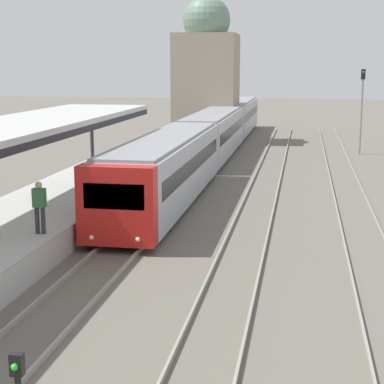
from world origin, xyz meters
TOP-DOWN VIEW (x-y plane):
  - person_on_platform at (-2.06, 15.84)m, footprint 0.40×0.22m
  - train_near at (0.00, 40.12)m, footprint 2.64×46.23m
  - signal_mast_far at (9.92, 43.60)m, footprint 0.28×0.29m
  - distant_domed_building at (-1.83, 49.04)m, footprint 4.89×4.89m

SIDE VIEW (x-z plane):
  - train_near at x=0.00m, z-range 0.17..3.21m
  - person_on_platform at x=-2.06m, z-range 1.05..2.72m
  - signal_mast_far at x=9.92m, z-range 0.69..6.58m
  - distant_domed_building at x=-1.83m, z-range -0.36..11.15m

